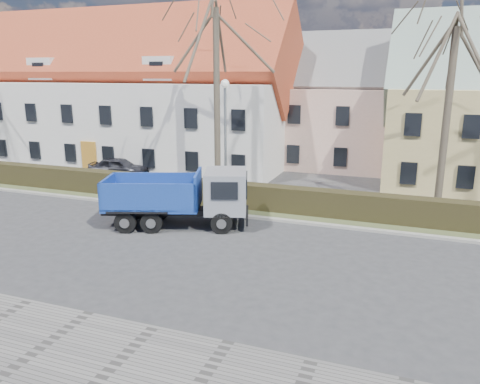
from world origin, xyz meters
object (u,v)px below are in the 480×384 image
at_px(dump_truck, 172,198).
at_px(parked_car_a, 119,167).
at_px(streetlight, 225,142).
at_px(cart_frame, 164,203).

relative_size(dump_truck, parked_car_a, 1.68).
bearing_deg(dump_truck, streetlight, 62.22).
bearing_deg(cart_frame, streetlight, 44.57).
bearing_deg(streetlight, parked_car_a, 160.97).
bearing_deg(parked_car_a, cart_frame, -143.16).
bearing_deg(dump_truck, parked_car_a, 117.35).
relative_size(cart_frame, parked_car_a, 0.18).
xyz_separation_m(dump_truck, cart_frame, (-1.77, 2.33, -1.04)).
bearing_deg(parked_car_a, dump_truck, -146.28).
height_order(streetlight, parked_car_a, streetlight).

